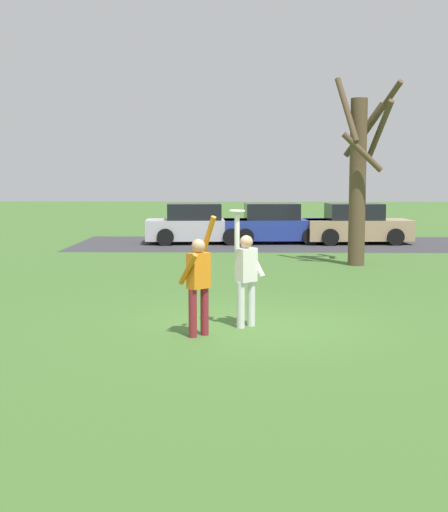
{
  "coord_description": "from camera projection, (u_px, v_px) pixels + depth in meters",
  "views": [
    {
      "loc": [
        -0.18,
        -12.64,
        2.71
      ],
      "look_at": [
        -0.46,
        0.25,
        1.24
      ],
      "focal_mm": 49.94,
      "sensor_mm": 36.0,
      "label": 1
    }
  ],
  "objects": [
    {
      "name": "bare_tree_tall",
      "position": [
        360.0,
        171.0,
        21.2
      ],
      "size": [
        1.99,
        1.97,
        5.58
      ],
      "color": "brown",
      "rests_on": "ground_plane"
    },
    {
      "name": "frisbee_disc",
      "position": [
        237.0,
        211.0,
        12.38
      ],
      "size": [
        0.27,
        0.27,
        0.02
      ],
      "primitive_type": "cylinder",
      "color": "white",
      "rests_on": "person_catcher"
    },
    {
      "name": "ground_plane",
      "position": [
        249.0,
        326.0,
        12.86
      ],
      "size": [
        120.0,
        120.0,
        0.0
      ],
      "primitive_type": "plane",
      "color": "#426B2D"
    },
    {
      "name": "parked_car_blue",
      "position": [
        274.0,
        225.0,
        28.37
      ],
      "size": [
        4.21,
        2.26,
        1.59
      ],
      "rotation": [
        0.0,
        0.0,
        0.07
      ],
      "color": "#233893",
      "rests_on": "ground_plane"
    },
    {
      "name": "parked_car_tan",
      "position": [
        357.0,
        225.0,
        28.23
      ],
      "size": [
        4.21,
        2.26,
        1.59
      ],
      "rotation": [
        0.0,
        0.0,
        0.07
      ],
      "color": "tan",
      "rests_on": "ground_plane"
    },
    {
      "name": "parked_car_silver",
      "position": [
        197.0,
        225.0,
        28.25
      ],
      "size": [
        4.21,
        2.26,
        1.59
      ],
      "rotation": [
        0.0,
        0.0,
        0.07
      ],
      "color": "#BCBCC1",
      "rests_on": "ground_plane"
    },
    {
      "name": "person_catcher",
      "position": [
        246.0,
        273.0,
        12.66
      ],
      "size": [
        0.56,
        0.56,
        2.08
      ],
      "rotation": [
        0.0,
        0.0,
        -2.39
      ],
      "color": "silver",
      "rests_on": "ground_plane"
    },
    {
      "name": "person_defender",
      "position": [
        199.0,
        279.0,
        11.92
      ],
      "size": [
        0.65,
        0.65,
        2.05
      ],
      "rotation": [
        0.0,
        0.0,
        0.75
      ],
      "color": "maroon",
      "rests_on": "ground_plane"
    },
    {
      "name": "parking_strip",
      "position": [
        273.0,
        244.0,
        28.13
      ],
      "size": [
        15.6,
        6.4,
        0.01
      ],
      "primitive_type": "cube",
      "color": "#38383D",
      "rests_on": "ground_plane"
    }
  ]
}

